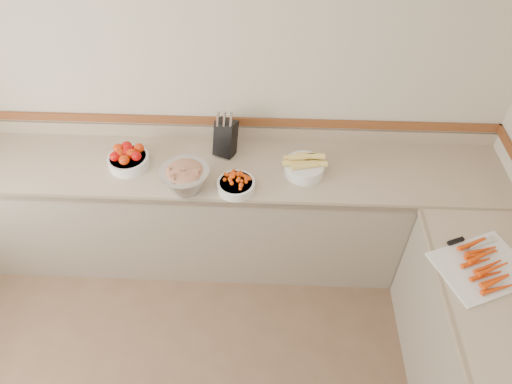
{
  "coord_description": "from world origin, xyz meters",
  "views": [
    {
      "loc": [
        0.43,
        -0.59,
        2.95
      ],
      "look_at": [
        0.35,
        1.35,
        1.0
      ],
      "focal_mm": 32.0,
      "sensor_mm": 36.0,
      "label": 1
    }
  ],
  "objects_px": {
    "knife_block": "(225,137)",
    "rhubarb_bowl": "(185,177)",
    "tomato_bowl": "(128,158)",
    "corn_bowl": "(304,166)",
    "cutting_board": "(482,265)",
    "cherry_tomato_bowl": "(236,184)"
  },
  "relations": [
    {
      "from": "corn_bowl",
      "to": "rhubarb_bowl",
      "type": "bearing_deg",
      "value": -166.81
    },
    {
      "from": "rhubarb_bowl",
      "to": "cutting_board",
      "type": "xyz_separation_m",
      "value": [
        1.7,
        -0.55,
        -0.07
      ]
    },
    {
      "from": "knife_block",
      "to": "rhubarb_bowl",
      "type": "relative_size",
      "value": 1.03
    },
    {
      "from": "knife_block",
      "to": "tomato_bowl",
      "type": "relative_size",
      "value": 1.19
    },
    {
      "from": "tomato_bowl",
      "to": "knife_block",
      "type": "bearing_deg",
      "value": 13.95
    },
    {
      "from": "corn_bowl",
      "to": "rhubarb_bowl",
      "type": "height_order",
      "value": "rhubarb_bowl"
    },
    {
      "from": "cherry_tomato_bowl",
      "to": "cutting_board",
      "type": "distance_m",
      "value": 1.48
    },
    {
      "from": "tomato_bowl",
      "to": "rhubarb_bowl",
      "type": "xyz_separation_m",
      "value": [
        0.42,
        -0.2,
        0.03
      ]
    },
    {
      "from": "cherry_tomato_bowl",
      "to": "cutting_board",
      "type": "relative_size",
      "value": 0.42
    },
    {
      "from": "cherry_tomato_bowl",
      "to": "rhubarb_bowl",
      "type": "relative_size",
      "value": 0.77
    },
    {
      "from": "knife_block",
      "to": "corn_bowl",
      "type": "bearing_deg",
      "value": -19.24
    },
    {
      "from": "tomato_bowl",
      "to": "corn_bowl",
      "type": "height_order",
      "value": "corn_bowl"
    },
    {
      "from": "knife_block",
      "to": "cutting_board",
      "type": "relative_size",
      "value": 0.57
    },
    {
      "from": "cherry_tomato_bowl",
      "to": "corn_bowl",
      "type": "bearing_deg",
      "value": 22.09
    },
    {
      "from": "tomato_bowl",
      "to": "rhubarb_bowl",
      "type": "distance_m",
      "value": 0.47
    },
    {
      "from": "knife_block",
      "to": "rhubarb_bowl",
      "type": "xyz_separation_m",
      "value": [
        -0.22,
        -0.36,
        -0.04
      ]
    },
    {
      "from": "cherry_tomato_bowl",
      "to": "corn_bowl",
      "type": "distance_m",
      "value": 0.47
    },
    {
      "from": "cherry_tomato_bowl",
      "to": "rhubarb_bowl",
      "type": "xyz_separation_m",
      "value": [
        -0.32,
        0.0,
        0.05
      ]
    },
    {
      "from": "corn_bowl",
      "to": "cutting_board",
      "type": "height_order",
      "value": "corn_bowl"
    },
    {
      "from": "knife_block",
      "to": "rhubarb_bowl",
      "type": "bearing_deg",
      "value": -121.53
    },
    {
      "from": "tomato_bowl",
      "to": "cutting_board",
      "type": "relative_size",
      "value": 0.48
    },
    {
      "from": "tomato_bowl",
      "to": "rhubarb_bowl",
      "type": "relative_size",
      "value": 0.87
    }
  ]
}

